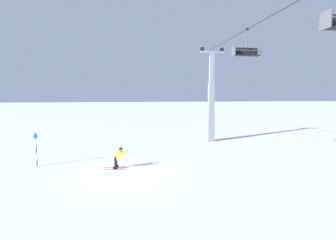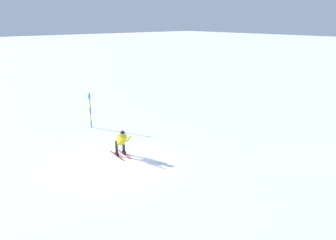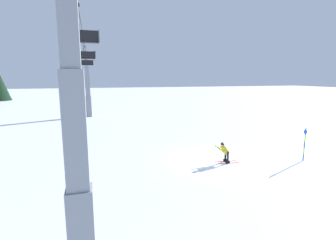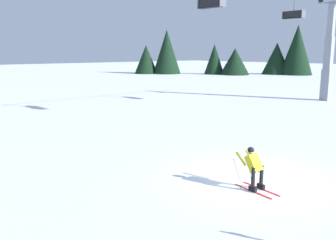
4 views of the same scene
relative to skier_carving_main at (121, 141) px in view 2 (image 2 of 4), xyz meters
name	(u,v)px [view 2 (image 2 of 4)]	position (x,y,z in m)	size (l,w,h in m)	color
ground_plane	(114,164)	(0.85, 0.60, -0.83)	(260.00, 260.00, 0.00)	white
skier_carving_main	(121,141)	(0.00, 0.00, 0.00)	(0.79, 1.69, 1.57)	red
trail_marker_pole	(90,109)	(-1.28, -5.50, 0.42)	(0.07, 0.28, 2.32)	blue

